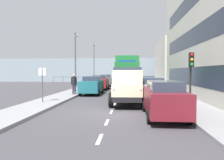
{
  "coord_description": "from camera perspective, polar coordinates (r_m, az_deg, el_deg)",
  "views": [
    {
      "loc": [
        -0.93,
        11.26,
        2.15
      ],
      "look_at": [
        0.61,
        -8.51,
        1.39
      ],
      "focal_mm": 34.76,
      "sensor_mm": 36.0,
      "label": 1
    }
  ],
  "objects": [
    {
      "name": "street_sign",
      "position": [
        14.94,
        -17.85,
        0.3
      ],
      "size": [
        0.5,
        0.07,
        2.25
      ],
      "color": "#4C4C4C",
      "rests_on": "sidewalk_right"
    },
    {
      "name": "car_navy_kerbside_2",
      "position": [
        21.53,
        8.8,
        -1.17
      ],
      "size": [
        1.81,
        4.5,
        1.72
      ],
      "color": "navy",
      "rests_on": "ground_plane"
    },
    {
      "name": "truck_vintage_cream",
      "position": [
        14.24,
        4.05,
        -1.72
      ],
      "size": [
        2.17,
        5.64,
        2.43
      ],
      "color": "black",
      "rests_on": "ground_plane"
    },
    {
      "name": "sidewalk_left",
      "position": [
        22.59,
        13.94,
        -3.14
      ],
      "size": [
        2.28,
        40.37,
        0.15
      ],
      "primitive_type": "cube",
      "color": "gray",
      "rests_on": "ground_plane"
    },
    {
      "name": "lamp_post_promenade",
      "position": [
        23.47,
        -9.54,
        6.24
      ],
      "size": [
        0.32,
        1.14,
        6.12
      ],
      "color": "#59595B",
      "rests_on": "sidewalk_right"
    },
    {
      "name": "pedestrian_in_dark_coat",
      "position": [
        22.3,
        -9.82,
        -0.51
      ],
      "size": [
        0.53,
        0.34,
        1.64
      ],
      "color": "#4C473D",
      "rests_on": "sidewalk_right"
    },
    {
      "name": "sidewalk_right",
      "position": [
        22.97,
        -9.62,
        -3.02
      ],
      "size": [
        2.28,
        40.37,
        0.15
      ],
      "primitive_type": "cube",
      "color": "gray",
      "rests_on": "ground_plane"
    },
    {
      "name": "seawall_railing",
      "position": [
        41.8,
        3.19,
        0.49
      ],
      "size": [
        28.08,
        0.08,
        1.2
      ],
      "color": "#4C5156",
      "rests_on": "ground_plane"
    },
    {
      "name": "building_far_block",
      "position": [
        36.51,
        17.94,
        4.25
      ],
      "size": [
        7.23,
        11.23,
        7.07
      ],
      "color": "beige",
      "rests_on": "ground_plane"
    },
    {
      "name": "car_red_oppositeside_1",
      "position": [
        26.39,
        -3.14,
        -0.54
      ],
      "size": [
        1.93,
        4.6,
        1.72
      ],
      "color": "#B21E1E",
      "rests_on": "ground_plane"
    },
    {
      "name": "ground_plane",
      "position": [
        22.31,
        2.06,
        -3.34
      ],
      "size": [
        80.0,
        80.0,
        0.0
      ],
      "primitive_type": "plane",
      "color": "#423F44"
    },
    {
      "name": "pedestrian_strolling",
      "position": [
        19.47,
        -9.98,
        -0.58
      ],
      "size": [
        0.53,
        0.34,
        1.81
      ],
      "color": "#383342",
      "rests_on": "sidewalk_right"
    },
    {
      "name": "sea_horizon",
      "position": [
        45.38,
        3.29,
        2.62
      ],
      "size": [
        80.0,
        0.8,
        5.0
      ],
      "primitive_type": "cube",
      "color": "#84939E",
      "rests_on": "ground_plane"
    },
    {
      "name": "lorry_cargo_green",
      "position": [
        24.71,
        4.05,
        2.01
      ],
      "size": [
        2.58,
        8.2,
        3.87
      ],
      "color": "#1E7033",
      "rests_on": "ground_plane"
    },
    {
      "name": "lamp_post_far",
      "position": [
        35.39,
        -4.73,
        5.22
      ],
      "size": [
        0.32,
        1.14,
        6.51
      ],
      "color": "#59595B",
      "rests_on": "sidewalk_right"
    },
    {
      "name": "car_teal_oppositeside_0",
      "position": [
        20.7,
        -5.25,
        -1.29
      ],
      "size": [
        1.81,
        4.64,
        1.72
      ],
      "color": "#1E6670",
      "rests_on": "ground_plane"
    },
    {
      "name": "road_centreline_markings",
      "position": [
        22.09,
        2.03,
        -3.39
      ],
      "size": [
        0.12,
        37.07,
        0.01
      ],
      "color": "silver",
      "rests_on": "ground_plane"
    },
    {
      "name": "car_silver_kerbside_1",
      "position": [
        16.05,
        10.29,
        -2.33
      ],
      "size": [
        1.9,
        4.06,
        1.72
      ],
      "color": "#B7BABF",
      "rests_on": "ground_plane"
    },
    {
      "name": "car_maroon_kerbside_near",
      "position": [
        10.52,
        13.39,
        -4.71
      ],
      "size": [
        1.76,
        4.59,
        1.72
      ],
      "color": "maroon",
      "rests_on": "ground_plane"
    },
    {
      "name": "car_grey_oppositeside_2",
      "position": [
        32.78,
        -1.65,
        -0.01
      ],
      "size": [
        1.87,
        4.3,
        1.72
      ],
      "color": "slate",
      "rests_on": "ground_plane"
    },
    {
      "name": "traffic_light_near",
      "position": [
        14.48,
        20.08,
        3.34
      ],
      "size": [
        0.28,
        0.41,
        3.2
      ],
      "color": "black",
      "rests_on": "sidewalk_left"
    }
  ]
}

